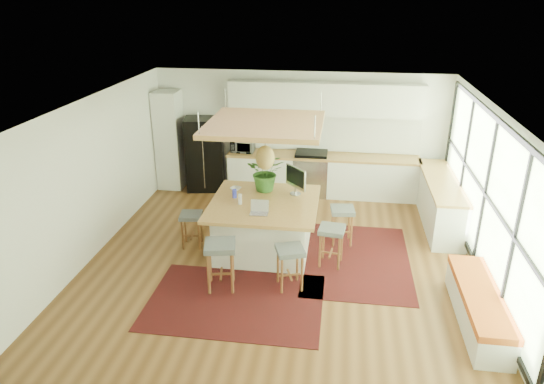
% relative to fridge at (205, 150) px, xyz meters
% --- Properties ---
extents(floor, '(7.00, 7.00, 0.00)m').
position_rel_fridge_xyz_m(floor, '(2.13, -3.16, -0.93)').
color(floor, brown).
rests_on(floor, ground).
extents(ceiling, '(7.00, 7.00, 0.00)m').
position_rel_fridge_xyz_m(ceiling, '(2.13, -3.16, 1.78)').
color(ceiling, white).
rests_on(ceiling, ground).
extents(wall_back, '(6.50, 0.00, 6.50)m').
position_rel_fridge_xyz_m(wall_back, '(2.13, 0.34, 0.42)').
color(wall_back, white).
rests_on(wall_back, ground).
extents(wall_front, '(6.50, 0.00, 6.50)m').
position_rel_fridge_xyz_m(wall_front, '(2.13, -6.66, 0.42)').
color(wall_front, white).
rests_on(wall_front, ground).
extents(wall_left, '(0.00, 7.00, 7.00)m').
position_rel_fridge_xyz_m(wall_left, '(-1.12, -3.16, 0.42)').
color(wall_left, white).
rests_on(wall_left, ground).
extents(wall_right, '(0.00, 7.00, 7.00)m').
position_rel_fridge_xyz_m(wall_right, '(5.38, -3.16, 0.42)').
color(wall_right, white).
rests_on(wall_right, ground).
extents(window_wall, '(0.10, 6.20, 2.60)m').
position_rel_fridge_xyz_m(window_wall, '(5.35, -3.16, 0.47)').
color(window_wall, black).
rests_on(window_wall, wall_right).
extents(pantry, '(0.55, 0.60, 2.25)m').
position_rel_fridge_xyz_m(pantry, '(-0.82, 0.02, 0.20)').
color(pantry, silver).
rests_on(pantry, floor).
extents(back_counter_base, '(4.20, 0.60, 0.88)m').
position_rel_fridge_xyz_m(back_counter_base, '(2.68, 0.02, -0.49)').
color(back_counter_base, silver).
rests_on(back_counter_base, floor).
extents(back_counter_top, '(4.24, 0.64, 0.05)m').
position_rel_fridge_xyz_m(back_counter_top, '(2.68, 0.02, -0.03)').
color(back_counter_top, '#A6763B').
rests_on(back_counter_top, back_counter_base).
extents(backsplash, '(4.20, 0.02, 0.80)m').
position_rel_fridge_xyz_m(backsplash, '(2.68, 0.32, 0.43)').
color(backsplash, white).
rests_on(backsplash, wall_back).
extents(upper_cabinets, '(4.20, 0.34, 0.70)m').
position_rel_fridge_xyz_m(upper_cabinets, '(2.68, 0.16, 1.22)').
color(upper_cabinets, silver).
rests_on(upper_cabinets, wall_back).
extents(range, '(0.76, 0.62, 1.00)m').
position_rel_fridge_xyz_m(range, '(2.43, 0.02, -0.43)').
color(range, '#A5A5AA').
rests_on(range, floor).
extents(right_counter_base, '(0.60, 2.50, 0.88)m').
position_rel_fridge_xyz_m(right_counter_base, '(5.06, -1.16, -0.49)').
color(right_counter_base, silver).
rests_on(right_counter_base, floor).
extents(right_counter_top, '(0.64, 2.54, 0.05)m').
position_rel_fridge_xyz_m(right_counter_top, '(5.06, -1.16, -0.03)').
color(right_counter_top, '#A6763B').
rests_on(right_counter_top, right_counter_base).
extents(window_bench, '(0.52, 2.00, 0.50)m').
position_rel_fridge_xyz_m(window_bench, '(5.08, -4.36, -0.68)').
color(window_bench, silver).
rests_on(window_bench, floor).
extents(ceiling_panel, '(1.86, 1.86, 0.80)m').
position_rel_fridge_xyz_m(ceiling_panel, '(1.83, -2.76, 1.12)').
color(ceiling_panel, '#A6763B').
rests_on(ceiling_panel, ceiling).
extents(rug_near, '(2.60, 1.80, 0.01)m').
position_rel_fridge_xyz_m(rug_near, '(1.62, -4.37, -0.92)').
color(rug_near, black).
rests_on(rug_near, floor).
extents(rug_right, '(1.80, 2.60, 0.01)m').
position_rel_fridge_xyz_m(rug_right, '(3.44, -2.85, -0.92)').
color(rug_right, black).
rests_on(rug_right, floor).
extents(fridge, '(0.93, 0.78, 1.67)m').
position_rel_fridge_xyz_m(fridge, '(0.00, 0.00, 0.00)').
color(fridge, black).
rests_on(fridge, floor).
extents(island, '(1.85, 1.85, 0.93)m').
position_rel_fridge_xyz_m(island, '(1.80, -2.71, -0.46)').
color(island, '#A6763B').
rests_on(island, floor).
extents(stool_near_left, '(0.55, 0.55, 0.79)m').
position_rel_fridge_xyz_m(stool_near_left, '(1.33, -4.02, -0.57)').
color(stool_near_left, '#4F5657').
rests_on(stool_near_left, floor).
extents(stool_near_right, '(0.52, 0.52, 0.69)m').
position_rel_fridge_xyz_m(stool_near_right, '(2.38, -3.85, -0.57)').
color(stool_near_right, '#4F5657').
rests_on(stool_near_right, floor).
extents(stool_right_front, '(0.46, 0.46, 0.70)m').
position_rel_fridge_xyz_m(stool_right_front, '(2.99, -3.07, -0.57)').
color(stool_right_front, '#4F5657').
rests_on(stool_right_front, floor).
extents(stool_right_back, '(0.46, 0.46, 0.70)m').
position_rel_fridge_xyz_m(stool_right_back, '(3.16, -2.26, -0.57)').
color(stool_right_back, '#4F5657').
rests_on(stool_right_back, floor).
extents(stool_left_side, '(0.43, 0.43, 0.64)m').
position_rel_fridge_xyz_m(stool_left_side, '(0.49, -2.76, -0.57)').
color(stool_left_side, '#4F5657').
rests_on(stool_left_side, floor).
extents(laptop, '(0.31, 0.33, 0.23)m').
position_rel_fridge_xyz_m(laptop, '(1.80, -3.21, 0.12)').
color(laptop, '#A5A5AA').
rests_on(laptop, island).
extents(monitor, '(0.52, 0.55, 0.52)m').
position_rel_fridge_xyz_m(monitor, '(2.30, -2.29, 0.26)').
color(monitor, '#A5A5AA').
rests_on(monitor, island).
extents(microwave, '(0.52, 0.30, 0.35)m').
position_rel_fridge_xyz_m(microwave, '(0.88, 0.04, 0.17)').
color(microwave, '#A5A5AA').
rests_on(microwave, back_counter_top).
extents(island_plant, '(0.69, 0.75, 0.56)m').
position_rel_fridge_xyz_m(island_plant, '(1.76, -2.18, 0.29)').
color(island_plant, '#1E4C19').
rests_on(island_plant, island).
extents(island_bowl, '(0.25, 0.25, 0.05)m').
position_rel_fridge_xyz_m(island_bowl, '(1.20, -2.24, 0.03)').
color(island_bowl, silver).
rests_on(island_bowl, island).
extents(island_bottle_0, '(0.07, 0.07, 0.19)m').
position_rel_fridge_xyz_m(island_bottle_0, '(1.25, -2.61, 0.10)').
color(island_bottle_0, '#3840E0').
rests_on(island_bottle_0, island).
extents(island_bottle_1, '(0.07, 0.07, 0.19)m').
position_rel_fridge_xyz_m(island_bottle_1, '(1.40, -2.86, 0.10)').
color(island_bottle_1, silver).
rests_on(island_bottle_1, island).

